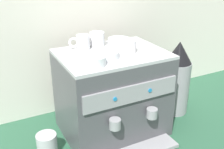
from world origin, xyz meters
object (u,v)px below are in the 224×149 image
object	(u,v)px
ceramic_bowl_1	(107,54)
coffee_grinder	(177,79)
ceramic_cup_1	(130,46)
ceramic_bowl_0	(96,61)
milk_pitcher	(47,144)
ceramic_cup_0	(96,39)
ceramic_cup_2	(82,42)
espresso_machine	(112,94)
ceramic_bowl_2	(119,42)

from	to	relation	value
ceramic_bowl_1	coffee_grinder	xyz separation A→B (m)	(0.50, 0.05, -0.26)
ceramic_cup_1	ceramic_bowl_0	xyz separation A→B (m)	(-0.23, -0.09, -0.01)
ceramic_bowl_0	milk_pitcher	xyz separation A→B (m)	(-0.25, 0.08, -0.43)
milk_pitcher	ceramic_cup_0	bearing A→B (deg)	26.76
milk_pitcher	ceramic_cup_2	bearing A→B (deg)	31.11
ceramic_cup_1	coffee_grinder	size ratio (longest dim) A/B	0.19
ceramic_bowl_0	milk_pitcher	size ratio (longest dim) A/B	0.80
ceramic_cup_2	ceramic_bowl_0	bearing A→B (deg)	-97.05
ceramic_cup_1	ceramic_cup_2	size ratio (longest dim) A/B	0.82
ceramic_bowl_1	coffee_grinder	bearing A→B (deg)	5.80
milk_pitcher	coffee_grinder	bearing A→B (deg)	3.04
espresso_machine	ceramic_cup_0	world-z (taller)	ceramic_cup_0
espresso_machine	ceramic_bowl_0	distance (m)	0.32
ceramic_bowl_0	ceramic_cup_1	bearing A→B (deg)	21.31
coffee_grinder	ceramic_bowl_1	bearing A→B (deg)	-174.20
ceramic_bowl_0	ceramic_bowl_2	xyz separation A→B (m)	(0.23, 0.21, 0.00)
ceramic_cup_1	milk_pitcher	world-z (taller)	ceramic_cup_1
ceramic_cup_0	ceramic_cup_1	distance (m)	0.21
ceramic_cup_1	milk_pitcher	size ratio (longest dim) A/B	0.79
ceramic_bowl_0	ceramic_bowl_1	size ratio (longest dim) A/B	0.77
ceramic_cup_1	ceramic_bowl_1	size ratio (longest dim) A/B	0.77
ceramic_cup_1	ceramic_bowl_1	world-z (taller)	ceramic_cup_1
ceramic_cup_0	milk_pitcher	bearing A→B (deg)	-153.24
ceramic_cup_1	milk_pitcher	xyz separation A→B (m)	(-0.48, -0.01, -0.45)
ceramic_bowl_1	milk_pitcher	xyz separation A→B (m)	(-0.34, 0.01, -0.43)
espresso_machine	coffee_grinder	bearing A→B (deg)	0.30
ceramic_bowl_0	ceramic_bowl_2	distance (m)	0.31
ceramic_cup_2	ceramic_bowl_1	bearing A→B (deg)	-69.81
espresso_machine	ceramic_bowl_0	bearing A→B (deg)	-140.47
espresso_machine	ceramic_bowl_1	distance (m)	0.26
ceramic_bowl_1	ceramic_bowl_2	world-z (taller)	ceramic_bowl_2
ceramic_bowl_0	ceramic_cup_2	bearing A→B (deg)	82.95
ceramic_cup_1	ceramic_bowl_0	bearing A→B (deg)	-158.69
coffee_grinder	milk_pitcher	size ratio (longest dim) A/B	4.08
ceramic_cup_1	ceramic_bowl_0	distance (m)	0.25
ceramic_cup_1	coffee_grinder	distance (m)	0.46
ceramic_bowl_2	espresso_machine	bearing A→B (deg)	-134.27
ceramic_cup_2	ceramic_bowl_1	size ratio (longest dim) A/B	0.93
espresso_machine	ceramic_cup_1	bearing A→B (deg)	-20.59
ceramic_bowl_2	ceramic_cup_0	bearing A→B (deg)	154.56
espresso_machine	ceramic_bowl_2	distance (m)	0.29
espresso_machine	ceramic_cup_2	size ratio (longest dim) A/B	4.98
ceramic_cup_2	ceramic_bowl_1	world-z (taller)	ceramic_cup_2
espresso_machine	ceramic_cup_1	size ratio (longest dim) A/B	6.06
ceramic_cup_1	milk_pitcher	distance (m)	0.65
ceramic_bowl_0	ceramic_bowl_1	xyz separation A→B (m)	(0.09, 0.07, -0.01)
espresso_machine	ceramic_bowl_1	xyz separation A→B (m)	(-0.05, -0.05, 0.25)
coffee_grinder	ceramic_bowl_2	bearing A→B (deg)	166.72
ceramic_cup_0	milk_pitcher	world-z (taller)	ceramic_cup_0
espresso_machine	ceramic_cup_2	xyz separation A→B (m)	(-0.12, 0.12, 0.28)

